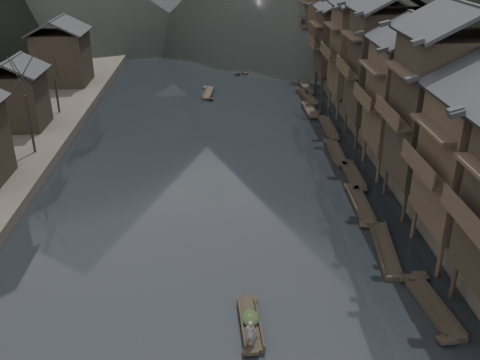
{
  "coord_description": "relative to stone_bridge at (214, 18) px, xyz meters",
  "views": [
    {
      "loc": [
        0.37,
        -31.18,
        20.16
      ],
      "look_at": [
        1.98,
        6.29,
        2.5
      ],
      "focal_mm": 40.0,
      "sensor_mm": 36.0,
      "label": 1
    }
  ],
  "objects": [
    {
      "name": "water",
      "position": [
        0.0,
        -72.0,
        -5.11
      ],
      "size": [
        300.0,
        300.0,
        0.0
      ],
      "primitive_type": "plane",
      "color": "black",
      "rests_on": "ground"
    },
    {
      "name": "right_bank",
      "position": [
        35.0,
        -32.0,
        -4.21
      ],
      "size": [
        40.0,
        200.0,
        1.8
      ],
      "primitive_type": "cube",
      "color": "#2D2823",
      "rests_on": "ground"
    },
    {
      "name": "stilt_houses",
      "position": [
        17.28,
        -52.66,
        3.89
      ],
      "size": [
        9.0,
        67.6,
        15.89
      ],
      "color": "black",
      "rests_on": "ground"
    },
    {
      "name": "left_houses",
      "position": [
        -20.5,
        -51.88,
        0.55
      ],
      "size": [
        8.1,
        53.2,
        8.73
      ],
      "color": "black",
      "rests_on": "left_bank"
    },
    {
      "name": "moored_sampans",
      "position": [
        12.14,
        -50.96,
        -4.91
      ],
      "size": [
        2.91,
        62.08,
        0.47
      ],
      "color": "black",
      "rests_on": "water"
    },
    {
      "name": "midriver_boats",
      "position": [
        1.62,
        -26.66,
        -4.91
      ],
      "size": [
        7.1,
        19.3,
        0.45
      ],
      "color": "black",
      "rests_on": "water"
    },
    {
      "name": "stone_bridge",
      "position": [
        0.0,
        0.0,
        0.0
      ],
      "size": [
        40.0,
        6.0,
        9.0
      ],
      "color": "#4C4C4F",
      "rests_on": "ground"
    },
    {
      "name": "hero_sampan",
      "position": [
        1.95,
        -79.71,
        -4.91
      ],
      "size": [
        1.28,
        4.96,
        0.43
      ],
      "color": "black",
      "rests_on": "water"
    },
    {
      "name": "cargo_heap",
      "position": [
        1.97,
        -79.48,
        -4.35
      ],
      "size": [
        1.09,
        1.42,
        0.65
      ],
      "primitive_type": "ellipsoid",
      "color": "black",
      "rests_on": "hero_sampan"
    },
    {
      "name": "boatman",
      "position": [
        1.86,
        -81.43,
        -3.85
      ],
      "size": [
        0.69,
        0.54,
        1.66
      ],
      "primitive_type": "imported",
      "rotation": [
        0.0,
        0.0,
        2.88
      ],
      "color": "#59595B",
      "rests_on": "hero_sampan"
    },
    {
      "name": "bamboo_pole",
      "position": [
        2.06,
        -81.43,
        -1.29
      ],
      "size": [
        0.73,
        1.95,
        3.45
      ],
      "primitive_type": "cylinder",
      "rotation": [
        0.53,
        0.0,
        -0.33
      ],
      "color": "#8C7A51",
      "rests_on": "boatman"
    }
  ]
}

